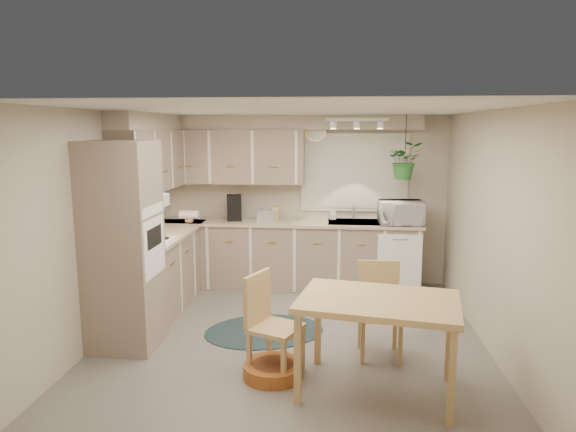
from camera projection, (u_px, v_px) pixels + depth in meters
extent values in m
plane|color=slate|center=(292.00, 336.00, 5.53)|extent=(4.20, 4.20, 0.00)
plane|color=silver|center=(293.00, 110.00, 5.13)|extent=(4.20, 4.20, 0.00)
cube|color=#B1A792|center=(305.00, 200.00, 7.39)|extent=(4.00, 0.04, 2.40)
cube|color=#B1A792|center=(265.00, 290.00, 3.27)|extent=(4.00, 0.04, 2.40)
cube|color=#B1A792|center=(107.00, 224.00, 5.51)|extent=(0.04, 4.20, 2.40)
cube|color=#B1A792|center=(491.00, 231.00, 5.15)|extent=(0.04, 4.20, 2.40)
cube|color=gray|center=(164.00, 270.00, 6.47)|extent=(0.60, 1.85, 0.90)
cube|color=gray|center=(289.00, 255.00, 7.24)|extent=(3.60, 0.60, 0.90)
cube|color=#BFB18B|center=(163.00, 234.00, 6.39)|extent=(0.64, 1.89, 0.04)
cube|color=#BFB18B|center=(289.00, 223.00, 7.15)|extent=(3.64, 0.64, 0.04)
cube|color=gray|center=(123.00, 246.00, 5.14)|extent=(0.65, 0.65, 2.10)
cube|color=white|center=(154.00, 247.00, 5.11)|extent=(0.02, 0.56, 0.58)
cube|color=gray|center=(153.00, 160.00, 6.37)|extent=(0.35, 2.00, 0.75)
cube|color=gray|center=(233.00, 157.00, 7.21)|extent=(2.00, 0.35, 0.75)
cube|color=#B1A792|center=(150.00, 121.00, 6.30)|extent=(0.30, 2.00, 0.20)
cube|color=#B1A792|center=(290.00, 122.00, 7.08)|extent=(3.60, 0.30, 0.20)
cube|color=white|center=(147.00, 242.00, 5.82)|extent=(0.52, 0.58, 0.02)
cube|color=white|center=(144.00, 202.00, 5.75)|extent=(0.40, 0.60, 0.14)
cube|color=silver|center=(354.00, 173.00, 7.23)|extent=(1.40, 0.02, 1.00)
cube|color=beige|center=(354.00, 173.00, 7.24)|extent=(1.50, 0.02, 1.10)
cube|color=#A9ACB1|center=(354.00, 225.00, 7.08)|extent=(0.70, 0.48, 0.10)
cube|color=white|center=(399.00, 265.00, 6.80)|extent=(0.58, 0.02, 0.83)
cube|color=white|center=(357.00, 119.00, 6.60)|extent=(0.80, 0.04, 0.04)
cylinder|color=#EDBA53|center=(316.00, 131.00, 7.18)|extent=(0.30, 0.03, 0.30)
cube|color=tan|center=(377.00, 345.00, 4.32)|extent=(1.44, 1.09, 0.82)
cube|color=tan|center=(276.00, 325.00, 4.63)|extent=(0.57, 0.57, 0.92)
cube|color=tan|center=(380.00, 311.00, 4.98)|extent=(0.44, 0.44, 0.92)
ellipsoid|color=black|center=(264.00, 331.00, 5.67)|extent=(1.56, 1.35, 0.01)
cylinder|color=#9D541F|center=(273.00, 370.00, 4.63)|extent=(0.63, 0.63, 0.12)
imported|color=white|center=(401.00, 210.00, 6.89)|extent=(0.60, 0.36, 0.39)
imported|color=white|center=(333.00, 217.00, 7.24)|extent=(0.12, 0.20, 0.08)
imported|color=#2B6D2C|center=(405.00, 165.00, 6.78)|extent=(0.51, 0.56, 0.39)
cube|color=black|center=(234.00, 208.00, 7.20)|extent=(0.25, 0.28, 0.36)
cube|color=#A9ACB1|center=(266.00, 215.00, 7.19)|extent=(0.25, 0.14, 0.15)
cube|color=tan|center=(275.00, 213.00, 7.21)|extent=(0.10, 0.10, 0.20)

